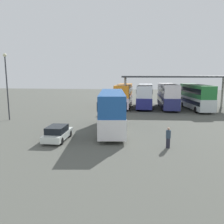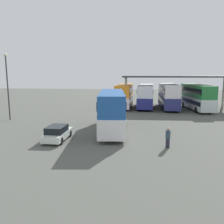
{
  "view_description": "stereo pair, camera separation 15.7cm",
  "coord_description": "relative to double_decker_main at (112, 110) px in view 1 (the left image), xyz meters",
  "views": [
    {
      "loc": [
        1.76,
        -20.35,
        5.89
      ],
      "look_at": [
        -0.79,
        2.82,
        2.0
      ],
      "focal_mm": 36.38,
      "sensor_mm": 36.0,
      "label": 1
    },
    {
      "loc": [
        1.92,
        -20.34,
        5.89
      ],
      "look_at": [
        -0.79,
        2.82,
        2.0
      ],
      "focal_mm": 36.38,
      "sensor_mm": 36.0,
      "label": 2
    }
  ],
  "objects": [
    {
      "name": "ground_plane",
      "position": [
        0.8,
        -2.83,
        -2.25
      ],
      "size": [
        140.0,
        140.0,
        0.0
      ],
      "primitive_type": "plane",
      "color": "#52544D"
    },
    {
      "name": "double_decker_mid_row",
      "position": [
        3.99,
        17.73,
        -0.03
      ],
      "size": [
        3.17,
        10.94,
        4.03
      ],
      "rotation": [
        0.0,
        0.0,
        1.51
      ],
      "color": "navy",
      "rests_on": "ground_plane"
    },
    {
      "name": "double_decker_near_canopy",
      "position": [
        0.23,
        17.34,
        -0.0
      ],
      "size": [
        2.83,
        10.39,
        4.09
      ],
      "rotation": [
        0.0,
        0.0,
        1.54
      ],
      "color": "white",
      "rests_on": "ground_plane"
    },
    {
      "name": "parked_hatchback",
      "position": [
        -4.47,
        -4.07,
        -1.58
      ],
      "size": [
        1.69,
        3.99,
        1.35
      ],
      "rotation": [
        0.0,
        0.0,
        1.57
      ],
      "color": "silver",
      "rests_on": "ground_plane"
    },
    {
      "name": "lamppost_tall",
      "position": [
        -13.96,
        4.24,
        3.02
      ],
      "size": [
        0.44,
        0.44,
        8.47
      ],
      "color": "#33353A",
      "rests_on": "ground_plane"
    },
    {
      "name": "double_decker_main",
      "position": [
        0.0,
        0.0,
        0.0
      ],
      "size": [
        3.54,
        10.36,
        4.1
      ],
      "rotation": [
        0.0,
        0.0,
        1.68
      ],
      "color": "white",
      "rests_on": "ground_plane"
    },
    {
      "name": "depot_canopy",
      "position": [
        9.23,
        16.44,
        3.0
      ],
      "size": [
        18.87,
        7.2,
        5.62
      ],
      "rotation": [
        0.0,
        0.0,
        0.05
      ],
      "color": "#33353A",
      "rests_on": "ground_plane"
    },
    {
      "name": "double_decker_end_of_row",
      "position": [
        12.31,
        15.68,
        0.05
      ],
      "size": [
        3.63,
        10.32,
        4.2
      ],
      "rotation": [
        0.0,
        0.0,
        1.69
      ],
      "color": "silver",
      "rests_on": "ground_plane"
    },
    {
      "name": "double_decker_far_right",
      "position": [
        7.88,
        16.95,
        0.06
      ],
      "size": [
        2.62,
        10.61,
        4.22
      ],
      "rotation": [
        0.0,
        0.0,
        1.58
      ],
      "color": "navy",
      "rests_on": "ground_plane"
    },
    {
      "name": "pedestrian_waiting",
      "position": [
        5.13,
        -5.12,
        -1.41
      ],
      "size": [
        0.38,
        0.38,
        1.68
      ],
      "rotation": [
        0.0,
        0.0,
        0.41
      ],
      "color": "#262633",
      "rests_on": "ground_plane"
    }
  ]
}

